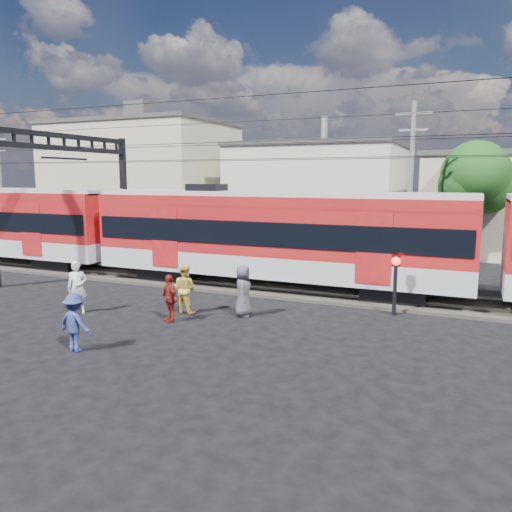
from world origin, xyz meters
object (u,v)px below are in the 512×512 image
object	(u,v)px
pedestrian_a	(77,287)
crossing_signal	(396,274)
commuter_train	(278,234)
pedestrian_c	(75,323)

from	to	relation	value
pedestrian_a	crossing_signal	world-z (taller)	crossing_signal
commuter_train	pedestrian_a	bearing A→B (deg)	-129.06
commuter_train	pedestrian_a	xyz separation A→B (m)	(-5.14, -6.33, -1.47)
pedestrian_a	crossing_signal	distance (m)	11.14
commuter_train	pedestrian_c	bearing A→B (deg)	-104.03
pedestrian_a	pedestrian_c	world-z (taller)	pedestrian_a
pedestrian_c	crossing_signal	world-z (taller)	crossing_signal
pedestrian_a	crossing_signal	xyz separation A→B (m)	(10.30, 4.20, 0.53)
commuter_train	pedestrian_c	world-z (taller)	commuter_train
pedestrian_c	crossing_signal	bearing A→B (deg)	-131.96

